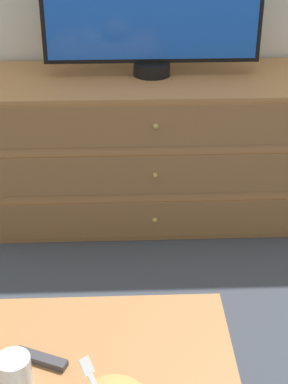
% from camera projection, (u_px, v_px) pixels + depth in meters
% --- Properties ---
extents(ground_plane, '(12.00, 12.00, 0.00)m').
position_uv_depth(ground_plane, '(150.00, 180.00, 3.22)').
color(ground_plane, '#383D47').
extents(dresser, '(1.50, 0.59, 0.68)m').
position_uv_depth(dresser, '(152.00, 147.00, 2.78)').
color(dresser, '#9E6B3D').
rests_on(dresser, ground_plane).
extents(drink_cup, '(0.08, 0.08, 0.10)m').
position_uv_depth(drink_cup, '(15.00, 377.00, 1.34)').
color(drink_cup, white).
rests_on(drink_cup, coffee_table).
extents(remote_control, '(0.14, 0.08, 0.02)m').
position_uv_depth(remote_control, '(41.00, 359.00, 1.44)').
color(remote_control, '#38383D').
rests_on(remote_control, coffee_table).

